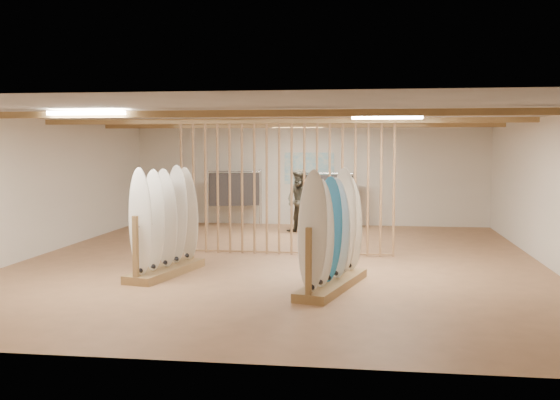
# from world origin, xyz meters

# --- Properties ---
(floor) EXTENTS (12.00, 12.00, 0.00)m
(floor) POSITION_xyz_m (0.00, 0.00, 0.00)
(floor) COLOR #A77750
(floor) RESTS_ON ground
(ceiling) EXTENTS (12.00, 12.00, 0.00)m
(ceiling) POSITION_xyz_m (0.00, 0.00, 2.80)
(ceiling) COLOR #9C9793
(ceiling) RESTS_ON ground
(wall_back) EXTENTS (12.00, 0.00, 12.00)m
(wall_back) POSITION_xyz_m (0.00, 6.00, 1.40)
(wall_back) COLOR silver
(wall_back) RESTS_ON ground
(wall_front) EXTENTS (12.00, 0.00, 12.00)m
(wall_front) POSITION_xyz_m (0.00, -6.00, 1.40)
(wall_front) COLOR silver
(wall_front) RESTS_ON ground
(wall_left) EXTENTS (0.00, 12.00, 12.00)m
(wall_left) POSITION_xyz_m (-5.00, 0.00, 1.40)
(wall_left) COLOR silver
(wall_left) RESTS_ON ground
(wall_right) EXTENTS (0.00, 12.00, 12.00)m
(wall_right) POSITION_xyz_m (5.00, 0.00, 1.40)
(wall_right) COLOR silver
(wall_right) RESTS_ON ground
(ceiling_slats) EXTENTS (9.50, 6.12, 0.10)m
(ceiling_slats) POSITION_xyz_m (0.00, 0.00, 2.72)
(ceiling_slats) COLOR olive
(ceiling_slats) RESTS_ON ground
(light_panels) EXTENTS (1.20, 0.35, 0.06)m
(light_panels) POSITION_xyz_m (0.00, 0.00, 2.74)
(light_panels) COLOR white
(light_panels) RESTS_ON ground
(bamboo_partition) EXTENTS (4.45, 0.05, 2.78)m
(bamboo_partition) POSITION_xyz_m (0.00, 0.80, 1.40)
(bamboo_partition) COLOR #A1784E
(bamboo_partition) RESTS_ON ground
(poster) EXTENTS (1.40, 0.03, 0.90)m
(poster) POSITION_xyz_m (0.00, 5.98, 1.60)
(poster) COLOR #3697BF
(poster) RESTS_ON ground
(rack_left) EXTENTS (0.93, 2.04, 1.88)m
(rack_left) POSITION_xyz_m (-1.79, -1.60, 0.64)
(rack_left) COLOR olive
(rack_left) RESTS_ON floor
(rack_right) EXTENTS (1.07, 2.32, 1.83)m
(rack_right) POSITION_xyz_m (1.15, -2.31, 0.63)
(rack_right) COLOR olive
(rack_right) RESTS_ON floor
(clothing_rack_a) EXTENTS (1.43, 0.74, 1.59)m
(clothing_rack_a) POSITION_xyz_m (-2.06, 5.40, 1.03)
(clothing_rack_a) COLOR silver
(clothing_rack_a) RESTS_ON floor
(clothing_rack_b) EXTENTS (1.43, 0.57, 1.54)m
(clothing_rack_b) POSITION_xyz_m (0.60, 5.40, 1.00)
(clothing_rack_b) COLOR silver
(clothing_rack_b) RESTS_ON floor
(shopper_a) EXTENTS (0.74, 0.65, 1.71)m
(shopper_a) POSITION_xyz_m (0.27, 3.67, 0.86)
(shopper_a) COLOR #24242B
(shopper_a) RESTS_ON floor
(shopper_b) EXTENTS (1.12, 1.03, 1.86)m
(shopper_b) POSITION_xyz_m (-0.04, 4.07, 0.93)
(shopper_b) COLOR #403D31
(shopper_b) RESTS_ON floor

